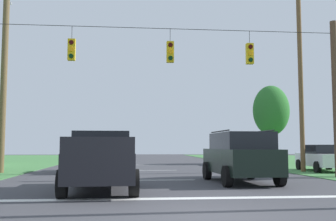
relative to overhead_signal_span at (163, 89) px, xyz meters
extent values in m
plane|color=#3D3D42|center=(0.11, -9.00, -3.97)|extent=(120.00, 120.00, 0.00)
cube|color=white|center=(0.11, -6.36, -3.97)|extent=(13.31, 0.45, 0.01)
cube|color=white|center=(0.11, -0.36, -3.97)|extent=(2.50, 0.15, 0.01)
cube|color=white|center=(0.11, 6.44, -3.97)|extent=(2.50, 0.15, 0.01)
cube|color=white|center=(0.11, 13.17, -3.97)|extent=(2.50, 0.15, 0.01)
cylinder|color=brown|center=(8.05, 0.00, -0.32)|extent=(0.30, 0.30, 7.31)
cylinder|color=black|center=(-0.02, 0.00, 2.76)|extent=(16.13, 0.02, 0.02)
cylinder|color=black|center=(-4.02, 0.00, 2.46)|extent=(0.02, 0.02, 0.59)
cube|color=yellow|center=(-4.02, 0.00, 1.69)|extent=(0.32, 0.24, 0.95)
cylinder|color=#310503|center=(-4.02, -0.14, 1.98)|extent=(0.20, 0.04, 0.20)
cylinder|color=orange|center=(-4.02, -0.14, 1.68)|extent=(0.20, 0.04, 0.20)
cylinder|color=black|center=(-4.02, -0.14, 1.38)|extent=(0.20, 0.04, 0.20)
cylinder|color=black|center=(0.33, 0.00, 2.46)|extent=(0.02, 0.02, 0.59)
cube|color=yellow|center=(0.33, 0.00, 1.69)|extent=(0.32, 0.24, 0.95)
cylinder|color=#310503|center=(0.33, -0.14, 1.98)|extent=(0.20, 0.04, 0.20)
cylinder|color=orange|center=(0.33, -0.14, 1.68)|extent=(0.20, 0.04, 0.20)
cylinder|color=black|center=(0.33, -0.14, 1.38)|extent=(0.20, 0.04, 0.20)
cylinder|color=black|center=(4.00, 0.00, 2.46)|extent=(0.02, 0.02, 0.59)
cube|color=yellow|center=(4.00, 0.00, 1.69)|extent=(0.32, 0.24, 0.95)
cylinder|color=#310503|center=(4.00, -0.14, 1.98)|extent=(0.20, 0.04, 0.20)
cylinder|color=orange|center=(4.00, -0.14, 1.68)|extent=(0.20, 0.04, 0.20)
cylinder|color=black|center=(4.00, -0.14, 1.38)|extent=(0.20, 0.04, 0.20)
cube|color=black|center=(-2.40, -4.15, -3.15)|extent=(2.22, 5.48, 0.85)
cube|color=black|center=(-2.43, -3.51, -2.37)|extent=(1.93, 1.97, 0.70)
cube|color=black|center=(-3.28, -5.54, -2.50)|extent=(0.20, 2.38, 0.45)
cube|color=black|center=(-1.41, -5.46, -2.50)|extent=(0.20, 2.38, 0.45)
cube|color=black|center=(-2.29, -6.80, -2.50)|extent=(1.96, 0.18, 0.45)
cylinder|color=black|center=(-3.47, -2.36, -3.57)|extent=(0.31, 0.81, 0.80)
cylinder|color=black|center=(-1.48, -2.28, -3.57)|extent=(0.31, 0.81, 0.80)
cylinder|color=black|center=(-3.32, -6.03, -3.57)|extent=(0.31, 0.81, 0.80)
cylinder|color=black|center=(-1.33, -5.95, -3.57)|extent=(0.31, 0.81, 0.80)
cube|color=black|center=(2.94, -1.82, -3.12)|extent=(2.07, 4.85, 0.95)
cube|color=black|center=(2.94, -1.97, -2.32)|extent=(1.88, 3.25, 0.65)
cylinder|color=black|center=(2.09, -2.00, -1.94)|extent=(0.12, 2.72, 0.05)
cylinder|color=black|center=(3.79, -1.95, -1.94)|extent=(0.12, 2.72, 0.05)
cylinder|color=black|center=(1.92, -0.22, -3.59)|extent=(0.28, 0.77, 0.76)
cylinder|color=black|center=(3.87, -0.17, -3.59)|extent=(0.28, 0.77, 0.76)
cylinder|color=black|center=(2.01, -3.48, -3.59)|extent=(0.28, 0.77, 0.76)
cylinder|color=black|center=(3.96, -3.43, -3.59)|extent=(0.28, 0.77, 0.76)
cube|color=silver|center=(9.56, 4.43, -3.30)|extent=(2.14, 4.43, 0.70)
cube|color=black|center=(9.56, 4.43, -2.70)|extent=(1.78, 2.22, 0.50)
cylinder|color=black|center=(8.78, 5.92, -3.65)|extent=(0.27, 0.66, 0.64)
cylinder|color=black|center=(10.57, 5.78, -3.65)|extent=(0.27, 0.66, 0.64)
cylinder|color=black|center=(8.55, 3.09, -3.65)|extent=(0.27, 0.66, 0.64)
cube|color=silver|center=(6.86, 12.29, -3.30)|extent=(1.89, 4.34, 0.70)
cube|color=black|center=(6.86, 12.29, -2.70)|extent=(1.66, 2.13, 0.50)
cylinder|color=black|center=(7.73, 10.85, -3.65)|extent=(0.23, 0.64, 0.64)
cylinder|color=black|center=(5.93, 10.89, -3.65)|extent=(0.23, 0.64, 0.64)
cylinder|color=black|center=(7.79, 13.69, -3.65)|extent=(0.23, 0.64, 0.64)
cylinder|color=black|center=(5.99, 13.73, -3.65)|extent=(0.23, 0.64, 0.64)
cube|color=silver|center=(-3.97, 5.19, -3.30)|extent=(2.02, 4.39, 0.70)
cube|color=black|center=(-3.97, 5.19, -2.70)|extent=(1.72, 2.18, 0.50)
cylinder|color=black|center=(-4.94, 6.56, -3.65)|extent=(0.25, 0.65, 0.64)
cylinder|color=black|center=(-3.14, 6.66, -3.65)|extent=(0.25, 0.65, 0.64)
cylinder|color=black|center=(-4.80, 3.73, -3.65)|extent=(0.25, 0.65, 0.64)
cylinder|color=black|center=(-3.00, 3.82, -3.65)|extent=(0.25, 0.65, 0.64)
cylinder|color=brown|center=(8.23, 4.12, 1.52)|extent=(0.26, 0.26, 10.99)
cylinder|color=brown|center=(-8.27, 4.64, 1.41)|extent=(0.34, 0.34, 10.76)
cube|color=brown|center=(-8.27, 4.64, 5.49)|extent=(0.12, 0.12, 2.06)
cylinder|color=#B2B7BC|center=(-8.27, 5.46, 5.61)|extent=(0.08, 0.08, 0.12)
cylinder|color=brown|center=(10.21, 14.42, -2.35)|extent=(0.39, 0.39, 3.24)
ellipsoid|color=#296A29|center=(10.21, 14.42, 0.41)|extent=(2.98, 2.98, 4.13)
camera|label=1|loc=(-1.46, -17.54, -2.51)|focal=42.74mm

